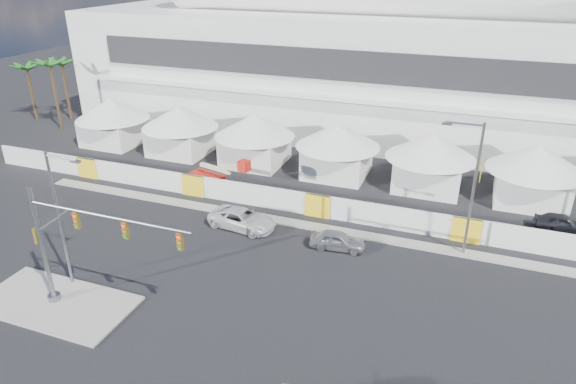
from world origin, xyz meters
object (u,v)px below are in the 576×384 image
at_px(boom_lift, 213,176).
at_px(lot_car_b, 561,222).
at_px(traffic_mast, 70,246).
at_px(streetlight_median, 61,212).
at_px(sedan_silver, 338,240).
at_px(pickup_curb, 242,219).
at_px(streetlight_curb, 471,181).

bearing_deg(boom_lift, lot_car_b, 18.35).
height_order(traffic_mast, streetlight_median, streetlight_median).
relative_size(sedan_silver, pickup_curb, 0.74).
bearing_deg(streetlight_curb, pickup_curb, -172.91).
bearing_deg(streetlight_median, pickup_curb, 57.21).
bearing_deg(lot_car_b, streetlight_median, 119.32).
relative_size(traffic_mast, streetlight_curb, 1.09).
distance_m(lot_car_b, streetlight_curb, 11.16).
relative_size(lot_car_b, traffic_mast, 0.37).
height_order(lot_car_b, boom_lift, boom_lift).
xyz_separation_m(lot_car_b, traffic_mast, (-29.14, -21.89, 3.93)).
height_order(pickup_curb, streetlight_median, streetlight_median).
bearing_deg(lot_car_b, boom_lift, 90.81).
relative_size(pickup_curb, streetlight_median, 0.60).
distance_m(streetlight_curb, boom_lift, 24.10).
bearing_deg(traffic_mast, lot_car_b, 36.92).
distance_m(pickup_curb, boom_lift, 9.13).
distance_m(pickup_curb, lot_car_b, 25.77).
bearing_deg(streetlight_median, traffic_mast, -40.75).
distance_m(sedan_silver, lot_car_b, 18.53).
relative_size(streetlight_median, streetlight_curb, 0.92).
bearing_deg(sedan_silver, streetlight_curb, -80.45).
xyz_separation_m(sedan_silver, streetlight_median, (-15.34, -10.76, 4.82)).
distance_m(streetlight_median, boom_lift, 18.48).
height_order(pickup_curb, streetlight_curb, streetlight_curb).
xyz_separation_m(traffic_mast, streetlight_curb, (21.78, 15.32, 1.29)).
distance_m(lot_car_b, boom_lift, 30.56).
bearing_deg(streetlight_median, streetlight_curb, 28.87).
relative_size(lot_car_b, streetlight_median, 0.44).
bearing_deg(pickup_curb, streetlight_median, 153.65).
bearing_deg(pickup_curb, sedan_silver, -86.60).
bearing_deg(sedan_silver, traffic_mast, 127.95).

